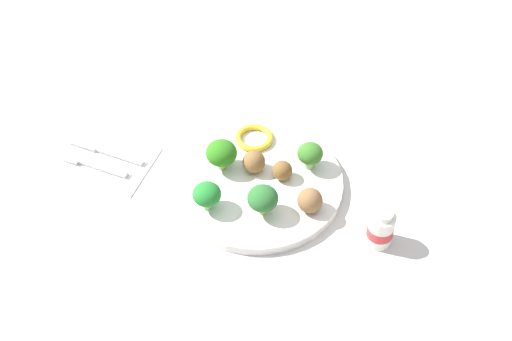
% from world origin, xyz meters
% --- Properties ---
extents(ground_plane, '(4.00, 4.00, 0.00)m').
position_xyz_m(ground_plane, '(0.00, 0.00, 0.00)').
color(ground_plane, beige).
extents(plate, '(0.28, 0.28, 0.02)m').
position_xyz_m(plate, '(0.00, 0.00, 0.01)').
color(plate, white).
rests_on(plate, ground_plane).
extents(broccoli_floret_center, '(0.04, 0.04, 0.05)m').
position_xyz_m(broccoli_floret_center, '(-0.07, -0.05, 0.04)').
color(broccoli_floret_center, '#93C871').
rests_on(broccoli_floret_center, plate).
extents(broccoli_floret_front_right, '(0.05, 0.05, 0.05)m').
position_xyz_m(broccoli_floret_front_right, '(-0.03, 0.06, 0.05)').
color(broccoli_floret_front_right, '#A3C56F').
rests_on(broccoli_floret_front_right, plate).
extents(broccoli_floret_mid_left, '(0.05, 0.05, 0.05)m').
position_xyz_m(broccoli_floret_mid_left, '(0.06, -0.01, 0.05)').
color(broccoli_floret_mid_left, '#ACBE69').
rests_on(broccoli_floret_mid_left, plate).
extents(broccoli_floret_back_right, '(0.04, 0.04, 0.05)m').
position_xyz_m(broccoli_floret_back_right, '(0.05, 0.08, 0.05)').
color(broccoli_floret_back_right, '#8ECF84').
rests_on(broccoli_floret_back_right, plate).
extents(meatball_front_right, '(0.03, 0.03, 0.03)m').
position_xyz_m(meatball_front_right, '(-0.04, -0.02, 0.03)').
color(meatball_front_right, brown).
rests_on(meatball_front_right, plate).
extents(meatball_near_rim, '(0.04, 0.04, 0.04)m').
position_xyz_m(meatball_near_rim, '(0.01, -0.02, 0.03)').
color(meatball_near_rim, brown).
rests_on(meatball_near_rim, plate).
extents(meatball_mid_right, '(0.04, 0.04, 0.04)m').
position_xyz_m(meatball_mid_right, '(-0.10, 0.03, 0.04)').
color(meatball_mid_right, brown).
rests_on(meatball_mid_right, plate).
extents(pepper_ring_mid_left, '(0.08, 0.08, 0.01)m').
position_xyz_m(pepper_ring_mid_left, '(0.03, -0.09, 0.02)').
color(pepper_ring_mid_left, yellow).
rests_on(pepper_ring_mid_left, plate).
extents(napkin, '(0.17, 0.12, 0.01)m').
position_xyz_m(napkin, '(0.27, 0.03, 0.00)').
color(napkin, white).
rests_on(napkin, ground_plane).
extents(fork, '(0.12, 0.03, 0.01)m').
position_xyz_m(fork, '(0.27, 0.05, 0.01)').
color(fork, silver).
rests_on(fork, napkin).
extents(knife, '(0.15, 0.03, 0.01)m').
position_xyz_m(knife, '(0.27, 0.01, 0.01)').
color(knife, silver).
rests_on(knife, napkin).
extents(yogurt_bottle, '(0.04, 0.04, 0.07)m').
position_xyz_m(yogurt_bottle, '(-0.21, 0.05, 0.03)').
color(yogurt_bottle, white).
rests_on(yogurt_bottle, ground_plane).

